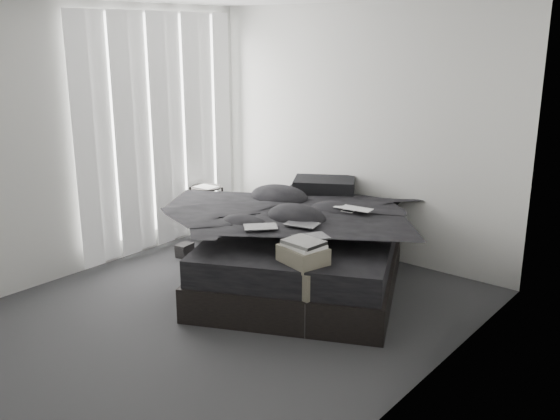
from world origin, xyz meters
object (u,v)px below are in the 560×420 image
Objects in this scene: laptop at (351,202)px; box_lower at (303,308)px; bed at (305,268)px; side_stand at (207,214)px.

laptop is 1.17m from box_lower.
bed is 5.59× the size of box_lower.
box_lower is at bearing -86.76° from laptop.
laptop is at bearing -3.19° from side_stand.
box_lower is (2.17, -1.05, -0.16)m from side_stand.
bed is 0.89m from box_lower.
laptop is 0.58× the size of side_stand.
side_stand is at bearing 154.10° from box_lower.
box_lower is (0.17, -0.94, -0.67)m from laptop.
side_stand is (-1.65, 0.33, 0.16)m from bed.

